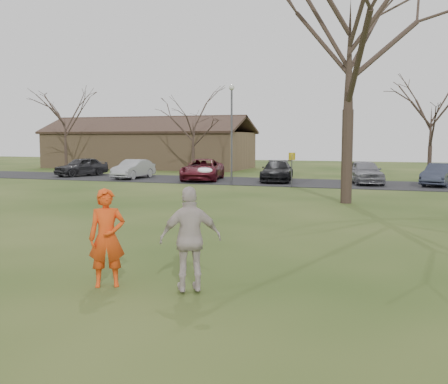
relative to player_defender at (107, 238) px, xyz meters
The scene contains 15 objects.
ground 1.38m from the player_defender, 14.81° to the left, with size 120.00×120.00×0.00m, color #1E380F.
parking_strip 25.29m from the player_defender, 87.85° to the left, with size 62.00×6.50×0.04m, color black.
player_defender is the anchor object (origin of this frame).
car_0 31.42m from the player_defender, 125.50° to the left, with size 1.71×4.24×1.44m, color #29282B.
car_1 28.04m from the player_defender, 118.14° to the left, with size 1.44×4.13×1.36m, color #9EA0A3.
car_2 26.03m from the player_defender, 107.60° to the left, with size 2.44×5.30×1.47m, color maroon.
car_3 25.67m from the player_defender, 96.14° to the left, with size 1.95×4.80×1.39m, color black.
car_4 25.80m from the player_defender, 83.37° to the left, with size 1.79×4.45×1.52m, color gray.
car_5 26.83m from the player_defender, 73.89° to the left, with size 1.44×4.13×1.36m, color #303648.
catching_play 1.75m from the player_defender, ahead, with size 1.24×0.99×2.32m.
building 42.74m from the player_defender, 116.48° to the left, with size 20.60×8.50×5.14m.
lamp_post 23.50m from the player_defender, 102.52° to the left, with size 0.34×0.34×6.27m.
sign_yellow 22.28m from the player_defender, 92.71° to the left, with size 0.35×0.35×2.08m.
big_tree 16.66m from the player_defender, 79.06° to the left, with size 9.00×9.00×14.00m, color #352821, non-canonical shape.
small_tree_row 30.91m from the player_defender, 80.02° to the left, with size 55.00×5.90×8.50m.
Camera 1 is at (4.59, -9.04, 2.92)m, focal length 41.92 mm.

